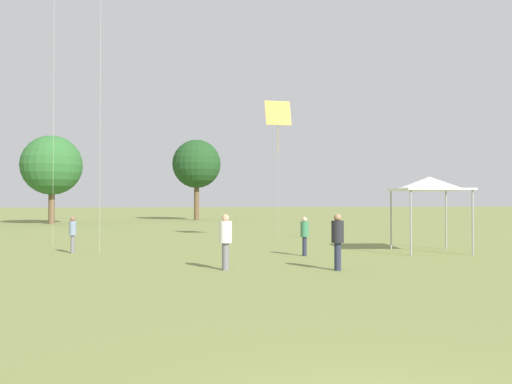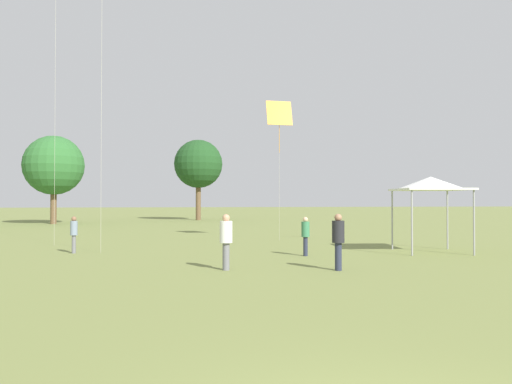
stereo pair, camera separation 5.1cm
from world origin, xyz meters
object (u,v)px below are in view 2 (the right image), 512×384
Objects in this scene: person_standing_0 at (338,237)px; kite_4 at (279,115)px; person_standing_6 at (74,231)px; distant_tree_1 at (198,164)px; canopy_tent at (431,184)px; distant_tree_2 at (54,166)px; person_standing_2 at (305,233)px; person_standing_4 at (226,237)px.

person_standing_0 is 0.23× the size of kite_4.
person_standing_6 is 34.42m from distant_tree_1.
kite_4 is (0.59, 11.71, 5.83)m from person_standing_0.
distant_tree_1 is at bearing 102.97° from canopy_tent.
distant_tree_2 is (-16.67, 21.58, -1.50)m from kite_4.
canopy_tent is at bearing -113.46° from person_standing_2.
distant_tree_1 reaches higher than canopy_tent.
distant_tree_1 is (6.64, 33.37, 5.21)m from person_standing_6.
person_standing_2 is 1.01× the size of person_standing_6.
distant_tree_2 is at bearing 21.56° from person_standing_6.
kite_4 reaches higher than person_standing_2.
canopy_tent is 0.42× the size of kite_4.
person_standing_0 is 13.09m from kite_4.
person_standing_6 is at bearing 46.12° from person_standing_2.
person_standing_6 is 0.48× the size of canopy_tent.
kite_4 is 27.31m from distant_tree_2.
person_standing_6 is (-9.16, 6.58, -0.13)m from person_standing_0.
person_standing_6 is at bearing 172.41° from canopy_tent.
canopy_tent is (9.07, 3.97, 1.83)m from person_standing_4.
distant_tree_2 reaches higher than person_standing_4.
person_standing_4 reaches higher than person_standing_2.
distant_tree_2 reaches higher than kite_4.
person_standing_0 is at bearing -86.39° from distant_tree_1.
kite_4 is (0.56, 7.62, 5.96)m from person_standing_2.
distant_tree_2 is (-16.08, 33.29, 4.33)m from person_standing_0.
person_standing_6 is (-9.19, 2.48, 0.00)m from person_standing_2.
person_standing_0 is 0.20× the size of distant_tree_1.
person_standing_6 is (-5.71, 5.94, -0.12)m from person_standing_4.
canopy_tent reaches higher than person_standing_0.
person_standing_6 is at bearing -75.47° from distant_tree_2.
person_standing_2 is 0.20× the size of kite_4.
person_standing_2 is 9.52m from person_standing_6.
person_standing_0 is 1.15× the size of person_standing_2.
distant_tree_2 is at bearing -152.05° from person_standing_4.
person_standing_0 is at bearing -64.22° from distant_tree_2.
canopy_tent is 0.39× the size of distant_tree_2.
distant_tree_2 is (-6.92, 26.71, 4.46)m from person_standing_6.
kite_4 is at bearing 166.73° from person_standing_4.
distant_tree_1 is (-2.56, 35.85, 5.21)m from person_standing_2.
kite_4 is 0.94× the size of distant_tree_2.
person_standing_4 is 35.28m from distant_tree_2.
distant_tree_2 reaches higher than person_standing_0.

